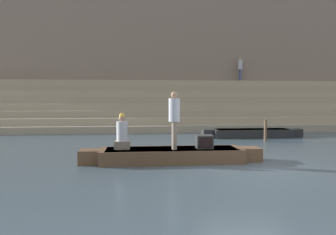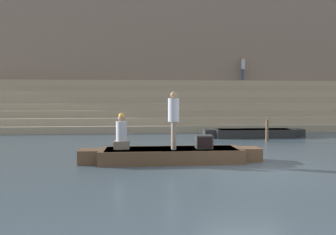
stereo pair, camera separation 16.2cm
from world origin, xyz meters
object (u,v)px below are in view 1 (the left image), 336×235
rowboat_main (172,155)px  person_on_steps (240,67)px  person_rowing (122,135)px  moored_boat_shore (252,133)px  person_standing (174,116)px  mooring_post (265,131)px  tv_set (204,142)px

rowboat_main → person_on_steps: size_ratio=3.16×
person_rowing → moored_boat_shore: bearing=32.6°
person_standing → person_on_steps: size_ratio=0.99×
rowboat_main → person_on_steps: (6.65, 13.95, 4.10)m
moored_boat_shore → person_rowing: bearing=-131.4°
person_standing → moored_boat_shore: person_standing is taller
person_rowing → mooring_post: 7.80m
mooring_post → person_rowing: bearing=-145.1°
person_standing → moored_boat_shore: (4.72, 6.19, -1.23)m
moored_boat_shore → rowboat_main: bearing=-123.3°
rowboat_main → tv_set: 1.11m
mooring_post → rowboat_main: bearing=-137.2°
rowboat_main → moored_boat_shore: size_ratio=1.10×
tv_set → person_on_steps: bearing=62.0°
rowboat_main → mooring_post: mooring_post is taller
moored_boat_shore → person_standing: bearing=-122.2°
rowboat_main → person_rowing: (-1.53, 0.05, 0.65)m
person_rowing → moored_boat_shore: 8.73m
tv_set → rowboat_main: bearing=171.5°
tv_set → mooring_post: bearing=43.8°
rowboat_main → tv_set: (1.03, -0.04, 0.41)m
tv_set → moored_boat_shore: size_ratio=0.10×
mooring_post → person_standing: bearing=-135.8°
rowboat_main → person_rowing: person_rowing is taller
person_standing → mooring_post: bearing=56.8°
person_on_steps → rowboat_main: bearing=-71.4°
person_rowing → person_standing: bearing=-18.0°
person_standing → person_rowing: 1.71m
tv_set → moored_boat_shore: tv_set is taller
moored_boat_shore → person_on_steps: size_ratio=2.87×
tv_set → mooring_post: 5.95m
moored_boat_shore → person_on_steps: person_on_steps is taller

